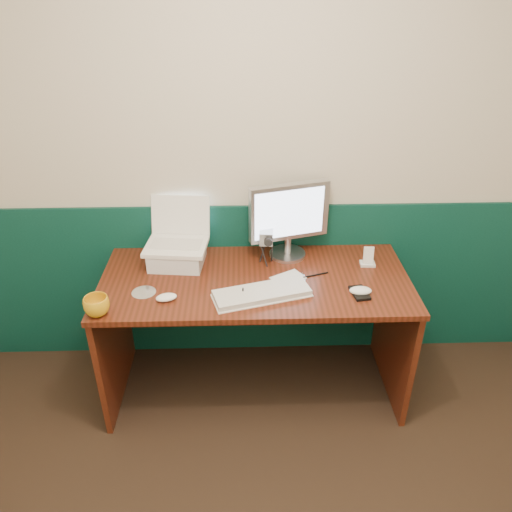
{
  "coord_description": "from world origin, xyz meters",
  "views": [
    {
      "loc": [
        -0.17,
        -0.8,
        2.13
      ],
      "look_at": [
        -0.11,
        1.23,
        0.97
      ],
      "focal_mm": 35.0,
      "sensor_mm": 36.0,
      "label": 1
    }
  ],
  "objects_px": {
    "mug": "(97,306)",
    "camcorder": "(266,246)",
    "laptop": "(174,226)",
    "monitor": "(289,220)",
    "keyboard": "(262,294)",
    "desk": "(255,336)"
  },
  "relations": [
    {
      "from": "laptop",
      "to": "mug",
      "type": "bearing_deg",
      "value": -119.49
    },
    {
      "from": "keyboard",
      "to": "monitor",
      "type": "bearing_deg",
      "value": 52.22
    },
    {
      "from": "desk",
      "to": "monitor",
      "type": "height_order",
      "value": "monitor"
    },
    {
      "from": "keyboard",
      "to": "mug",
      "type": "bearing_deg",
      "value": 173.32
    },
    {
      "from": "desk",
      "to": "camcorder",
      "type": "height_order",
      "value": "camcorder"
    },
    {
      "from": "laptop",
      "to": "monitor",
      "type": "bearing_deg",
      "value": 12.91
    },
    {
      "from": "laptop",
      "to": "desk",
      "type": "bearing_deg",
      "value": -15.69
    },
    {
      "from": "laptop",
      "to": "keyboard",
      "type": "relative_size",
      "value": 0.69
    },
    {
      "from": "desk",
      "to": "monitor",
      "type": "bearing_deg",
      "value": 51.78
    },
    {
      "from": "laptop",
      "to": "mug",
      "type": "xyz_separation_m",
      "value": [
        -0.32,
        -0.45,
        -0.18
      ]
    },
    {
      "from": "camcorder",
      "to": "mug",
      "type": "bearing_deg",
      "value": -145.18
    },
    {
      "from": "keyboard",
      "to": "mug",
      "type": "relative_size",
      "value": 3.96
    },
    {
      "from": "monitor",
      "to": "mug",
      "type": "bearing_deg",
      "value": -166.38
    },
    {
      "from": "monitor",
      "to": "camcorder",
      "type": "height_order",
      "value": "monitor"
    },
    {
      "from": "mug",
      "to": "camcorder",
      "type": "height_order",
      "value": "camcorder"
    },
    {
      "from": "monitor",
      "to": "camcorder",
      "type": "xyz_separation_m",
      "value": [
        -0.12,
        -0.08,
        -0.11
      ]
    },
    {
      "from": "desk",
      "to": "mug",
      "type": "height_order",
      "value": "mug"
    },
    {
      "from": "mug",
      "to": "camcorder",
      "type": "bearing_deg",
      "value": 28.86
    },
    {
      "from": "laptop",
      "to": "camcorder",
      "type": "height_order",
      "value": "laptop"
    },
    {
      "from": "mug",
      "to": "keyboard",
      "type": "bearing_deg",
      "value": 9.3
    },
    {
      "from": "monitor",
      "to": "keyboard",
      "type": "relative_size",
      "value": 0.93
    },
    {
      "from": "desk",
      "to": "monitor",
      "type": "xyz_separation_m",
      "value": [
        0.19,
        0.24,
        0.59
      ]
    }
  ]
}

